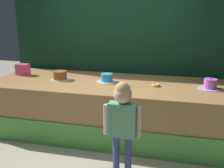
# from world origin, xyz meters

# --- Properties ---
(ground_plane) EXTENTS (12.00, 12.00, 0.00)m
(ground_plane) POSITION_xyz_m (0.00, 0.00, 0.00)
(ground_plane) COLOR #BCB29E
(stage_platform) EXTENTS (3.70, 1.41, 0.85)m
(stage_platform) POSITION_xyz_m (0.00, 0.69, 0.42)
(stage_platform) COLOR #B27F4C
(stage_platform) RESTS_ON ground_plane
(curtain_backdrop) EXTENTS (4.02, 0.08, 2.76)m
(curtain_backdrop) POSITION_xyz_m (0.00, 1.49, 1.38)
(curtain_backdrop) COLOR #113823
(curtain_backdrop) RESTS_ON ground_plane
(child_figure) EXTENTS (0.46, 0.21, 1.19)m
(child_figure) POSITION_xyz_m (0.52, -0.49, 0.77)
(child_figure) COLOR #3F4C8C
(child_figure) RESTS_ON ground_plane
(pink_box) EXTENTS (0.22, 0.17, 0.19)m
(pink_box) POSITION_xyz_m (-1.57, 0.84, 0.94)
(pink_box) COLOR #F04C8E
(pink_box) RESTS_ON stage_platform
(donut) EXTENTS (0.13, 0.13, 0.04)m
(donut) POSITION_xyz_m (0.79, 0.65, 0.87)
(donut) COLOR #F2BF4C
(donut) RESTS_ON stage_platform
(cake_left) EXTENTS (0.33, 0.33, 0.19)m
(cake_left) POSITION_xyz_m (-0.79, 0.67, 0.92)
(cake_left) COLOR silver
(cake_left) RESTS_ON stage_platform
(cake_center) EXTENTS (0.32, 0.32, 0.13)m
(cake_center) POSITION_xyz_m (0.00, 0.72, 0.91)
(cake_center) COLOR white
(cake_center) RESTS_ON stage_platform
(cake_right) EXTENTS (0.35, 0.35, 0.18)m
(cake_right) POSITION_xyz_m (1.57, 0.71, 0.91)
(cake_right) COLOR silver
(cake_right) RESTS_ON stage_platform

